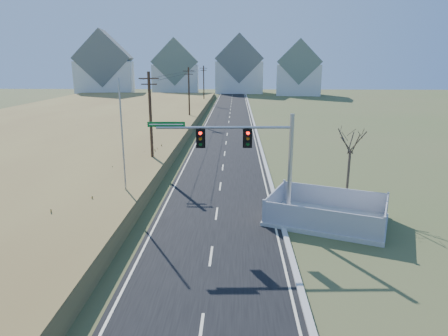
# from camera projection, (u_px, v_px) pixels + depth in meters

# --- Properties ---
(ground) EXTENTS (260.00, 260.00, 0.00)m
(ground) POSITION_uv_depth(u_px,v_px,m) (213.00, 240.00, 22.65)
(ground) COLOR #49582A
(ground) RESTS_ON ground
(road) EXTENTS (8.00, 180.00, 0.06)m
(road) POSITION_uv_depth(u_px,v_px,m) (229.00, 119.00, 70.94)
(road) COLOR black
(road) RESTS_ON ground
(curb) EXTENTS (0.30, 180.00, 0.18)m
(curb) POSITION_uv_depth(u_px,v_px,m) (253.00, 119.00, 70.80)
(curb) COLOR #B2AFA8
(curb) RESTS_ON ground
(reed_marsh) EXTENTS (38.00, 110.00, 1.30)m
(reed_marsh) POSITION_uv_depth(u_px,v_px,m) (74.00, 123.00, 61.84)
(reed_marsh) COLOR olive
(reed_marsh) RESTS_ON ground
(utility_pole_near) EXTENTS (1.80, 0.26, 9.00)m
(utility_pole_near) POSITION_uv_depth(u_px,v_px,m) (151.00, 120.00, 36.13)
(utility_pole_near) COLOR #422D1E
(utility_pole_near) RESTS_ON ground
(utility_pole_mid) EXTENTS (1.80, 0.26, 9.00)m
(utility_pole_mid) POSITION_uv_depth(u_px,v_px,m) (189.00, 94.00, 65.11)
(utility_pole_mid) COLOR #422D1E
(utility_pole_mid) RESTS_ON ground
(utility_pole_far) EXTENTS (1.80, 0.26, 9.00)m
(utility_pole_far) POSITION_uv_depth(u_px,v_px,m) (204.00, 84.00, 94.08)
(utility_pole_far) COLOR #422D1E
(utility_pole_far) RESTS_ON ground
(condo_nw) EXTENTS (17.69, 13.38, 19.05)m
(condo_nw) POSITION_uv_depth(u_px,v_px,m) (105.00, 69.00, 118.40)
(condo_nw) COLOR silver
(condo_nw) RESTS_ON ground
(condo_nnw) EXTENTS (14.93, 11.17, 17.03)m
(condo_nnw) POSITION_uv_depth(u_px,v_px,m) (176.00, 71.00, 125.72)
(condo_nnw) COLOR silver
(condo_nnw) RESTS_ON ground
(condo_n) EXTENTS (15.27, 10.20, 18.54)m
(condo_n) POSITION_uv_depth(u_px,v_px,m) (239.00, 69.00, 128.81)
(condo_n) COLOR silver
(condo_n) RESTS_ON ground
(condo_ne) EXTENTS (14.12, 10.51, 16.52)m
(condo_ne) POSITION_uv_depth(u_px,v_px,m) (299.00, 72.00, 120.75)
(condo_ne) COLOR silver
(condo_ne) RESTS_ON ground
(traffic_signal_mast) EXTENTS (8.68, 0.72, 6.91)m
(traffic_signal_mast) POSITION_uv_depth(u_px,v_px,m) (259.00, 158.00, 23.66)
(traffic_signal_mast) COLOR #9EA0A5
(traffic_signal_mast) RESTS_ON ground
(fence_enclosure) EXTENTS (8.45, 7.19, 1.64)m
(fence_enclosure) POSITION_uv_depth(u_px,v_px,m) (326.00, 217.00, 25.19)
(fence_enclosure) COLOR #B7B5AD
(fence_enclosure) RESTS_ON ground
(open_sign) EXTENTS (0.44, 0.19, 0.55)m
(open_sign) POSITION_uv_depth(u_px,v_px,m) (347.00, 224.00, 24.12)
(open_sign) COLOR white
(open_sign) RESTS_ON ground
(flagpole) EXTENTS (0.40, 0.40, 8.85)m
(flagpole) POSITION_uv_depth(u_px,v_px,m) (124.00, 158.00, 26.96)
(flagpole) COLOR #B7B5AD
(flagpole) RESTS_ON ground
(bare_tree) EXTENTS (2.17, 2.17, 5.75)m
(bare_tree) POSITION_uv_depth(u_px,v_px,m) (351.00, 140.00, 27.43)
(bare_tree) COLOR #4C3F33
(bare_tree) RESTS_ON ground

